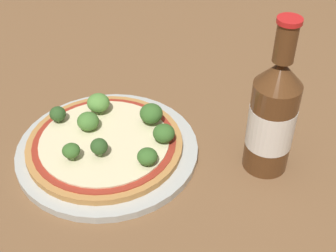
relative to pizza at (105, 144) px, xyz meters
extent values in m
plane|color=brown|center=(0.02, 0.00, -0.02)|extent=(3.00, 3.00, 0.00)
cylinder|color=#B2B7B2|center=(0.00, 0.01, -0.01)|extent=(0.27, 0.27, 0.01)
cylinder|color=#B77F42|center=(0.00, 0.00, 0.00)|extent=(0.23, 0.23, 0.01)
cylinder|color=maroon|center=(0.00, 0.00, 0.00)|extent=(0.21, 0.21, 0.00)
cylinder|color=beige|center=(0.00, 0.00, 0.01)|extent=(0.19, 0.19, 0.00)
cylinder|color=#6B8E51|center=(0.09, 0.00, 0.01)|extent=(0.01, 0.01, 0.01)
ellipsoid|color=#386628|center=(0.09, 0.00, 0.02)|extent=(0.03, 0.03, 0.03)
cylinder|color=#6B8E51|center=(0.07, 0.04, 0.01)|extent=(0.01, 0.01, 0.01)
ellipsoid|color=#386628|center=(0.07, 0.04, 0.03)|extent=(0.04, 0.04, 0.03)
cylinder|color=#6B8E51|center=(-0.08, 0.04, 0.01)|extent=(0.01, 0.01, 0.01)
ellipsoid|color=#2D5123|center=(-0.08, 0.04, 0.02)|extent=(0.02, 0.02, 0.02)
cylinder|color=#6B8E51|center=(-0.02, 0.07, 0.01)|extent=(0.01, 0.01, 0.01)
ellipsoid|color=#568E3D|center=(-0.02, 0.07, 0.03)|extent=(0.04, 0.04, 0.03)
cylinder|color=#6B8E51|center=(-0.03, 0.03, 0.01)|extent=(0.01, 0.01, 0.01)
ellipsoid|color=#477A33|center=(-0.03, 0.03, 0.02)|extent=(0.03, 0.03, 0.03)
cylinder|color=#6B8E51|center=(0.07, -0.05, 0.01)|extent=(0.01, 0.01, 0.01)
ellipsoid|color=#386628|center=(0.07, -0.05, 0.02)|extent=(0.03, 0.03, 0.02)
cylinder|color=#6B8E51|center=(-0.04, -0.04, 0.01)|extent=(0.01, 0.01, 0.01)
ellipsoid|color=#386628|center=(-0.04, -0.04, 0.02)|extent=(0.03, 0.03, 0.02)
cylinder|color=#6B8E51|center=(0.00, -0.03, 0.01)|extent=(0.01, 0.01, 0.01)
ellipsoid|color=#2D5123|center=(0.00, -0.03, 0.02)|extent=(0.02, 0.02, 0.02)
cylinder|color=#563319|center=(0.24, -0.02, 0.05)|extent=(0.06, 0.06, 0.14)
cylinder|color=silver|center=(0.24, -0.02, 0.05)|extent=(0.07, 0.07, 0.06)
cone|color=#563319|center=(0.24, -0.02, 0.14)|extent=(0.06, 0.06, 0.04)
cylinder|color=#563319|center=(0.24, -0.02, 0.18)|extent=(0.03, 0.03, 0.05)
cylinder|color=red|center=(0.24, -0.02, 0.21)|extent=(0.03, 0.03, 0.01)
camera|label=1|loc=(0.10, -0.52, 0.46)|focal=50.00mm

